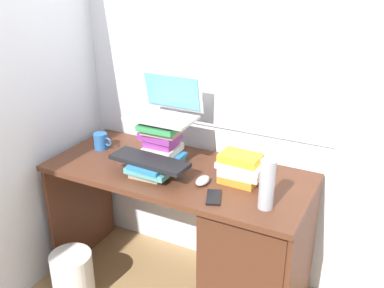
{
  "coord_description": "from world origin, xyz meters",
  "views": [
    {
      "loc": [
        1.01,
        -1.82,
        1.81
      ],
      "look_at": [
        0.1,
        -0.03,
        0.94
      ],
      "focal_mm": 41.21,
      "sensor_mm": 36.0,
      "label": 1
    }
  ],
  "objects_px": {
    "book_stack_side": "(241,168)",
    "keyboard": "(149,161)",
    "mug": "(101,141)",
    "cell_phone": "(214,197)",
    "desk": "(236,245)",
    "book_stack_keyboard_riser": "(151,169)",
    "laptop": "(166,107)",
    "water_bottle": "(267,184)",
    "book_stack_tall": "(162,141)",
    "computer_mouse": "(203,181)",
    "wastebasket": "(73,276)"
  },
  "relations": [
    {
      "from": "book_stack_side",
      "to": "computer_mouse",
      "type": "relative_size",
      "value": 2.29
    },
    {
      "from": "computer_mouse",
      "to": "wastebasket",
      "type": "xyz_separation_m",
      "value": [
        -0.66,
        -0.29,
        -0.63
      ]
    },
    {
      "from": "water_bottle",
      "to": "book_stack_side",
      "type": "bearing_deg",
      "value": 135.97
    },
    {
      "from": "desk",
      "to": "cell_phone",
      "type": "relative_size",
      "value": 10.34
    },
    {
      "from": "book_stack_tall",
      "to": "computer_mouse",
      "type": "bearing_deg",
      "value": -22.64
    },
    {
      "from": "book_stack_tall",
      "to": "water_bottle",
      "type": "height_order",
      "value": "book_stack_tall"
    },
    {
      "from": "book_stack_tall",
      "to": "keyboard",
      "type": "distance_m",
      "value": 0.18
    },
    {
      "from": "cell_phone",
      "to": "wastebasket",
      "type": "xyz_separation_m",
      "value": [
        -0.77,
        -0.19,
        -0.62
      ]
    },
    {
      "from": "laptop",
      "to": "mug",
      "type": "relative_size",
      "value": 3.07
    },
    {
      "from": "book_stack_side",
      "to": "cell_phone",
      "type": "bearing_deg",
      "value": -103.16
    },
    {
      "from": "book_stack_keyboard_riser",
      "to": "computer_mouse",
      "type": "height_order",
      "value": "book_stack_keyboard_riser"
    },
    {
      "from": "mug",
      "to": "computer_mouse",
      "type": "bearing_deg",
      "value": -9.33
    },
    {
      "from": "book_stack_keyboard_riser",
      "to": "laptop",
      "type": "relative_size",
      "value": 0.65
    },
    {
      "from": "keyboard",
      "to": "water_bottle",
      "type": "relative_size",
      "value": 1.78
    },
    {
      "from": "desk",
      "to": "book_stack_keyboard_riser",
      "type": "xyz_separation_m",
      "value": [
        -0.45,
        -0.1,
        0.39
      ]
    },
    {
      "from": "book_stack_side",
      "to": "desk",
      "type": "bearing_deg",
      "value": -74.43
    },
    {
      "from": "desk",
      "to": "keyboard",
      "type": "height_order",
      "value": "keyboard"
    },
    {
      "from": "laptop",
      "to": "water_bottle",
      "type": "height_order",
      "value": "laptop"
    },
    {
      "from": "book_stack_keyboard_riser",
      "to": "cell_phone",
      "type": "distance_m",
      "value": 0.39
    },
    {
      "from": "book_stack_keyboard_riser",
      "to": "computer_mouse",
      "type": "distance_m",
      "value": 0.28
    },
    {
      "from": "book_stack_keyboard_riser",
      "to": "cell_phone",
      "type": "bearing_deg",
      "value": -8.51
    },
    {
      "from": "mug",
      "to": "book_stack_keyboard_riser",
      "type": "bearing_deg",
      "value": -20.36
    },
    {
      "from": "mug",
      "to": "wastebasket",
      "type": "height_order",
      "value": "mug"
    },
    {
      "from": "desk",
      "to": "computer_mouse",
      "type": "bearing_deg",
      "value": -163.57
    },
    {
      "from": "book_stack_side",
      "to": "wastebasket",
      "type": "xyz_separation_m",
      "value": [
        -0.82,
        -0.4,
        -0.69
      ]
    },
    {
      "from": "book_stack_tall",
      "to": "computer_mouse",
      "type": "relative_size",
      "value": 2.39
    },
    {
      "from": "water_bottle",
      "to": "book_stack_keyboard_riser",
      "type": "bearing_deg",
      "value": 177.61
    },
    {
      "from": "mug",
      "to": "water_bottle",
      "type": "bearing_deg",
      "value": -10.13
    },
    {
      "from": "laptop",
      "to": "keyboard",
      "type": "xyz_separation_m",
      "value": [
        0.03,
        -0.23,
        -0.21
      ]
    },
    {
      "from": "cell_phone",
      "to": "wastebasket",
      "type": "distance_m",
      "value": 1.01
    },
    {
      "from": "book_stack_side",
      "to": "keyboard",
      "type": "xyz_separation_m",
      "value": [
        -0.44,
        -0.16,
        0.01
      ]
    },
    {
      "from": "book_stack_side",
      "to": "computer_mouse",
      "type": "bearing_deg",
      "value": -144.59
    },
    {
      "from": "water_bottle",
      "to": "keyboard",
      "type": "bearing_deg",
      "value": 177.79
    },
    {
      "from": "water_bottle",
      "to": "wastebasket",
      "type": "xyz_separation_m",
      "value": [
        -1.01,
        -0.22,
        -0.73
      ]
    },
    {
      "from": "computer_mouse",
      "to": "wastebasket",
      "type": "relative_size",
      "value": 0.36
    },
    {
      "from": "desk",
      "to": "mug",
      "type": "height_order",
      "value": "mug"
    },
    {
      "from": "desk",
      "to": "book_stack_tall",
      "type": "bearing_deg",
      "value": 170.89
    },
    {
      "from": "book_stack_keyboard_riser",
      "to": "mug",
      "type": "relative_size",
      "value": 1.98
    },
    {
      "from": "wastebasket",
      "to": "laptop",
      "type": "bearing_deg",
      "value": 53.21
    },
    {
      "from": "wastebasket",
      "to": "book_stack_keyboard_riser",
      "type": "bearing_deg",
      "value": 31.99
    },
    {
      "from": "mug",
      "to": "cell_phone",
      "type": "height_order",
      "value": "mug"
    },
    {
      "from": "book_stack_keyboard_riser",
      "to": "laptop",
      "type": "distance_m",
      "value": 0.35
    },
    {
      "from": "book_stack_tall",
      "to": "computer_mouse",
      "type": "distance_m",
      "value": 0.35
    },
    {
      "from": "mug",
      "to": "wastebasket",
      "type": "distance_m",
      "value": 0.78
    },
    {
      "from": "cell_phone",
      "to": "desk",
      "type": "bearing_deg",
      "value": 45.57
    },
    {
      "from": "laptop",
      "to": "wastebasket",
      "type": "relative_size",
      "value": 1.24
    },
    {
      "from": "mug",
      "to": "cell_phone",
      "type": "xyz_separation_m",
      "value": [
        0.82,
        -0.22,
        -0.04
      ]
    },
    {
      "from": "book_stack_keyboard_riser",
      "to": "water_bottle",
      "type": "xyz_separation_m",
      "value": [
        0.62,
        -0.03,
        0.08
      ]
    },
    {
      "from": "book_stack_tall",
      "to": "wastebasket",
      "type": "xyz_separation_m",
      "value": [
        -0.36,
        -0.42,
        -0.74
      ]
    },
    {
      "from": "desk",
      "to": "mug",
      "type": "relative_size",
      "value": 12.04
    }
  ]
}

